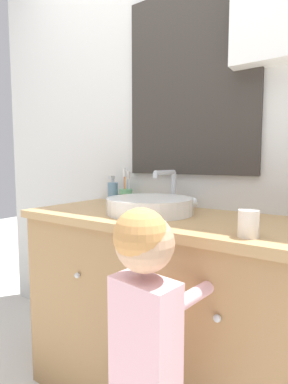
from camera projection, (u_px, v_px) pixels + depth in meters
The scene contains 7 objects.
wall_back at pixel (206, 126), 1.48m from camera, with size 3.20×0.18×2.50m.
vanity_counter at pixel (172, 314), 1.32m from camera, with size 1.36×0.55×0.88m.
sink_basin at pixel (151, 205), 1.33m from camera, with size 0.38×0.43×0.19m.
toothbrush_holder at pixel (126, 195), 1.66m from camera, with size 0.07×0.07×0.19m.
soap_dispenser at pixel (113, 192), 1.71m from camera, with size 0.06×0.06×0.15m.
child_figure at pixel (146, 346), 0.83m from camera, with size 0.23×0.46×0.99m.
drinking_cup at pixel (248, 224), 0.91m from camera, with size 0.06×0.06×0.08m, color silver.
Camera 1 is at (0.62, -0.78, 1.11)m, focal length 28.00 mm.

